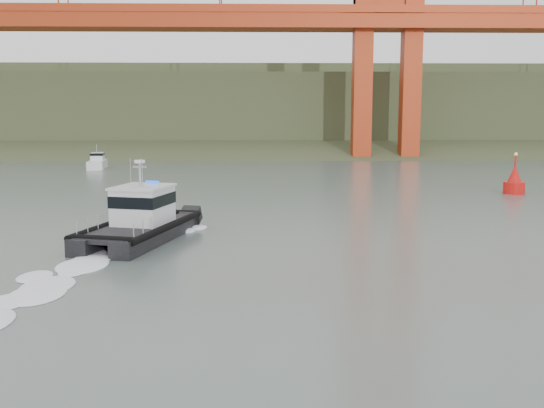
{
  "coord_description": "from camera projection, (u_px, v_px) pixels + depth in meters",
  "views": [
    {
      "loc": [
        0.84,
        -25.7,
        7.36
      ],
      "look_at": [
        1.63,
        7.78,
        2.4
      ],
      "focal_mm": 40.0,
      "sensor_mm": 36.0,
      "label": 1
    }
  ],
  "objects": [
    {
      "name": "headlands",
      "position": [
        254.0,
        116.0,
        149.55
      ],
      "size": [
        500.0,
        105.36,
        27.12
      ],
      "color": "#414F2D",
      "rests_on": "ground"
    },
    {
      "name": "patrol_boat",
      "position": [
        141.0,
        219.0,
        35.79
      ],
      "size": [
        6.17,
        10.68,
        4.89
      ],
      "rotation": [
        0.0,
        0.0,
        -0.26
      ],
      "color": "black",
      "rests_on": "ground"
    },
    {
      "name": "ground",
      "position": [
        239.0,
        284.0,
        26.47
      ],
      "size": [
        400.0,
        400.0,
        0.0
      ],
      "primitive_type": "plane",
      "color": "#4B5953",
      "rests_on": "ground"
    },
    {
      "name": "motorboat",
      "position": [
        97.0,
        162.0,
        83.19
      ],
      "size": [
        2.85,
        6.41,
        3.41
      ],
      "rotation": [
        0.0,
        0.0,
        0.13
      ],
      "color": "silver",
      "rests_on": "ground"
    },
    {
      "name": "nav_buoy",
      "position": [
        514.0,
        182.0,
        56.7
      ],
      "size": [
        1.96,
        1.96,
        4.08
      ],
      "color": "red",
      "rests_on": "ground"
    }
  ]
}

